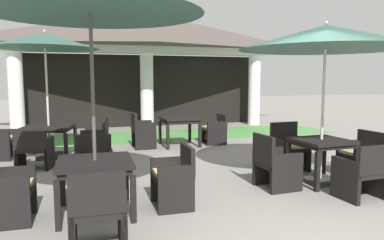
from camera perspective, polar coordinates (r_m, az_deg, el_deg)
The scene contains 24 objects.
ground_plane at distance 4.52m, azimuth 16.44°, elevation -16.80°, with size 60.00×60.00×0.00m, color gray.
background_pavilion at distance 13.01m, azimuth -7.26°, elevation 12.28°, with size 9.53×2.60×4.02m.
lawn_strip at distance 11.37m, azimuth -5.43°, elevation -2.47°, with size 11.33×2.37×0.01m, color #519347.
patio_table_near_foreground at distance 6.54m, azimuth 19.59°, elevation -3.79°, with size 0.88×0.88×0.75m.
patio_umbrella_near_foreground at distance 6.48m, azimuth 20.20°, elevation 11.93°, with size 2.84×2.84×2.70m.
patio_chair_near_foreground_west at distance 6.05m, azimuth 12.84°, elevation -6.77°, with size 0.60×0.62×0.89m.
patio_chair_near_foreground_north at distance 7.28m, azimuth 14.92°, elevation -4.33°, with size 0.64×0.53×0.92m.
patio_chair_near_foreground_south at distance 5.94m, azimuth 25.16°, elevation -7.51°, with size 0.66×0.58×0.84m.
patio_chair_near_foreground_east at distance 7.19m, azimuth 25.06°, elevation -5.10°, with size 0.57×0.66×0.83m.
patio_table_mid_left at distance 4.93m, azimuth -14.94°, elevation -7.18°, with size 0.97×0.97×0.72m.
patio_umbrella_mid_left at distance 4.88m, azimuth -15.69°, elevation 17.32°, with size 2.84×2.84×2.95m.
patio_chair_mid_left_west at distance 5.08m, azimuth -27.02°, elevation -9.87°, with size 0.56×0.59×0.85m.
patio_chair_mid_left_north at distance 6.01m, azimuth -15.07°, elevation -6.91°, with size 0.61×0.58×0.86m.
patio_chair_mid_left_south at distance 3.98m, azimuth -14.55°, elevation -13.64°, with size 0.58×0.53×0.87m.
patio_chair_mid_left_east at distance 5.10m, azimuth -2.80°, elevation -8.99°, with size 0.52×0.63×0.85m.
patio_table_mid_right at distance 9.59m, azimuth -1.99°, elevation -0.21°, with size 0.93×0.93×0.76m.
patio_chair_mid_right_west at distance 9.39m, azimuth -7.80°, elevation -1.79°, with size 0.55×0.62×0.89m.
patio_chair_mid_right_east at distance 9.94m, azimuth 3.50°, elevation -1.49°, with size 0.58×0.64×0.80m.
patio_table_far_back at distance 8.71m, azimuth -21.51°, elevation -1.42°, with size 1.20×1.20×0.73m.
patio_umbrella_far_back at distance 8.67m, azimuth -22.04°, elevation 11.17°, with size 2.31×2.31×2.82m.
patio_chair_far_back_south at distance 7.77m, azimuth -23.49°, elevation -4.31°, with size 0.72×0.62×0.78m.
patio_chair_far_back_west at distance 9.08m, azimuth -27.76°, elevation -2.94°, with size 0.65×0.71×0.82m.
patio_chair_far_back_east at distance 8.52m, azimuth -14.68°, elevation -2.95°, with size 0.64×0.68×0.88m.
terracotta_urn at distance 10.14m, azimuth 2.92°, elevation -2.56°, with size 0.31×0.31×0.42m.
Camera 1 is at (-2.37, -3.41, 1.77)m, focal length 34.08 mm.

